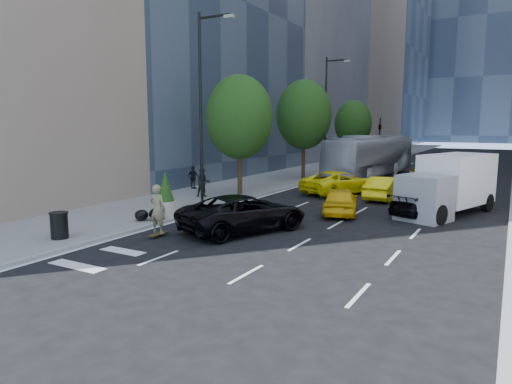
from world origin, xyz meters
The scene contains 23 objects.
ground centered at (0.00, 0.00, 0.00)m, with size 160.00×160.00×0.00m, color black.
sidewalk_left centered at (-9.00, 30.00, 0.07)m, with size 6.00×120.00×0.15m, color slate.
tower_left_end centered at (-22.00, 92.00, 30.00)m, with size 20.00×28.00×60.00m, color #323E4F.
lamp_near centered at (-6.32, 4.00, 5.81)m, with size 2.13×0.22×10.00m.
lamp_far centered at (-6.32, 22.00, 5.81)m, with size 2.13×0.22×10.00m.
tree_near centered at (-7.20, 9.00, 4.97)m, with size 4.20×4.20×7.46m.
tree_mid centered at (-7.20, 19.00, 5.32)m, with size 4.50×4.50×7.99m.
tree_far centered at (-7.20, 32.00, 4.62)m, with size 3.90×3.90×6.92m.
traffic_signal centered at (-6.40, 40.00, 4.23)m, with size 2.48×0.53×5.20m.
skateboarder centered at (-4.54, -1.71, 1.01)m, with size 0.73×0.48×2.01m, color #827A51.
black_sedan_lincoln centered at (-2.00, 0.85, 0.79)m, with size 2.63×5.71×1.59m, color black.
black_sedan_mercedes centered at (4.20, 8.00, 0.64)m, with size 1.79×4.41×1.28m, color black.
taxi_a centered at (0.34, 6.50, 0.70)m, with size 1.65×4.11×1.40m, color #E9B40C.
taxi_b centered at (1.20, 12.24, 0.70)m, with size 1.49×4.27×1.41m, color yellow.
taxi_c centered at (-2.00, 13.00, 0.76)m, with size 2.53×5.48×1.52m, color #FFEB0D.
taxi_d centered at (2.40, 20.42, 0.82)m, with size 2.31×5.68×1.65m, color #DDA40B.
city_bus centered at (-3.20, 24.52, 1.80)m, with size 3.03×12.96×3.61m, color #BBBDC1.
box_truck centered at (5.10, 9.16, 1.54)m, with size 4.24×6.70×3.02m.
pedestrian_a centered at (-8.52, 6.84, 1.04)m, with size 0.86×0.67×1.78m, color black.
pedestrian_b centered at (-11.20, 9.42, 0.94)m, with size 0.93×0.39×1.59m, color black.
trash_can centered at (-7.29, -4.26, 0.64)m, with size 0.66×0.66×0.99m, color black.
planter_shrub centered at (-6.60, 1.18, 1.19)m, with size 0.91×0.91×2.19m.
garbage_bags centered at (-6.55, 0.04, 0.43)m, with size 1.18×1.13×0.58m.
Camera 1 is at (7.86, -15.53, 4.53)m, focal length 32.00 mm.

